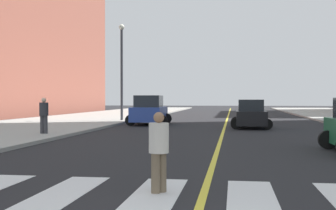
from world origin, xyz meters
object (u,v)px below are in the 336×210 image
(car_blue_second, at_px, (149,111))
(pedestrian_walking_west, at_px, (44,114))
(car_black_nearest, at_px, (251,115))
(street_lamp, at_px, (122,64))
(pedestrian_crossing, at_px, (159,148))

(car_blue_second, xyz_separation_m, pedestrian_walking_west, (-3.17, -10.47, 0.14))
(car_black_nearest, distance_m, street_lamp, 12.01)
(car_blue_second, relative_size, pedestrian_walking_west, 2.69)
(street_lamp, bearing_deg, car_blue_second, -49.52)
(pedestrian_crossing, xyz_separation_m, pedestrian_walking_west, (-7.59, 11.95, 0.23))
(car_black_nearest, bearing_deg, car_blue_second, -21.69)
(car_blue_second, relative_size, pedestrian_crossing, 2.94)
(car_black_nearest, relative_size, pedestrian_walking_west, 2.29)
(pedestrian_crossing, height_order, street_lamp, street_lamp)
(car_black_nearest, xyz_separation_m, street_lamp, (-9.70, 6.01, 3.73))
(pedestrian_walking_west, distance_m, street_lamp, 14.19)
(car_blue_second, height_order, pedestrian_walking_west, car_blue_second)
(pedestrian_crossing, relative_size, street_lamp, 0.21)
(car_blue_second, height_order, street_lamp, street_lamp)
(pedestrian_crossing, xyz_separation_m, street_lamp, (-7.22, 25.70, 3.69))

